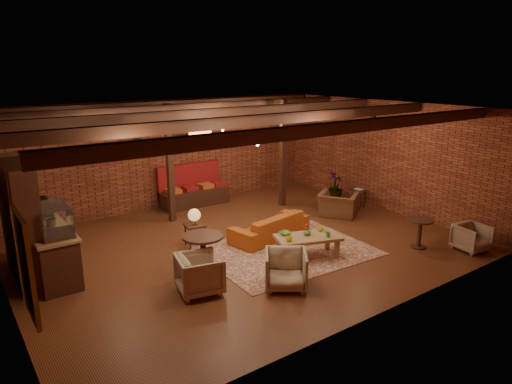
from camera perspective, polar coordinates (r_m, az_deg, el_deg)
floor at (r=11.01m, az=-1.66°, el=-6.59°), size 10.00×10.00×0.00m
ceiling at (r=10.25m, az=-1.79°, el=10.24°), size 10.00×8.00×0.02m
wall_back at (r=13.95m, az=-10.92°, el=4.71°), size 10.00×0.02×3.20m
wall_front at (r=7.66m, az=15.20°, el=-4.39°), size 10.00×0.02×3.20m
wall_right at (r=13.86m, az=15.78°, el=4.34°), size 0.02×8.00×3.20m
ceiling_beams at (r=10.26m, az=-1.79°, el=9.57°), size 9.80×6.40×0.22m
ceiling_pipe at (r=11.65m, az=-6.20°, el=9.04°), size 9.60×0.12×0.12m
post_left at (r=12.46m, az=-10.71°, el=3.45°), size 0.16×0.16×3.20m
post_right at (r=13.72m, az=3.39°, el=4.78°), size 0.16×0.16×3.20m
service_counter at (r=10.19m, az=-24.69°, el=-5.10°), size 0.80×2.50×1.60m
plant_counter at (r=10.26m, az=-24.62°, el=-2.47°), size 0.35×0.39×0.30m
shelving_hutch at (r=10.10m, az=-27.26°, el=-3.18°), size 0.52×2.00×2.40m
chalkboard_menu at (r=6.73m, az=-26.77°, el=-8.34°), size 0.08×0.96×1.46m
banquette at (r=14.05m, az=-7.70°, el=0.32°), size 2.10×0.70×1.00m
service_sign at (r=13.30m, az=-7.07°, el=7.63°), size 0.86×0.06×0.30m
ceiling_spotlights at (r=10.29m, az=-1.78°, el=8.35°), size 6.40×4.40×0.28m
rug at (r=10.67m, az=3.92°, el=-7.33°), size 3.84×3.01×0.01m
sofa at (r=11.32m, az=1.71°, el=-4.28°), size 2.25×1.20×0.62m
coffee_table at (r=10.25m, az=6.41°, el=-5.78°), size 1.58×1.14×0.74m
side_table_lamp at (r=10.77m, az=-7.71°, el=-3.23°), size 0.51×0.51×0.93m
round_table_left at (r=9.33m, az=-6.62°, el=-7.00°), size 0.83×0.83×0.86m
armchair_a at (r=8.73m, az=-7.06°, el=-9.89°), size 0.90×0.94×0.82m
armchair_b at (r=8.86m, az=3.75°, el=-9.45°), size 1.07×1.05×0.81m
armchair_right at (r=13.12m, az=10.26°, el=-1.07°), size 1.13×1.24×0.91m
side_table_book at (r=13.94m, az=12.44°, el=0.07°), size 0.66×0.66×0.59m
round_table_right at (r=11.35m, az=19.82°, el=-4.35°), size 0.59×0.59×0.70m
armchair_far at (r=11.67m, az=25.37°, el=-5.04°), size 0.74×0.71×0.69m
plant_tall at (r=14.34m, az=9.99°, el=4.27°), size 2.09×2.09×2.82m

